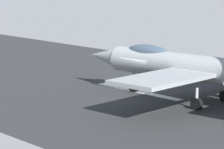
{
  "coord_description": "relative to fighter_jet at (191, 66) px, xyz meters",
  "views": [
    {
      "loc": [
        -29.68,
        29.3,
        8.49
      ],
      "look_at": [
        -2.47,
        5.13,
        2.2
      ],
      "focal_mm": 97.88,
      "sensor_mm": 36.0,
      "label": 1
    }
  ],
  "objects": [
    {
      "name": "ground_plane",
      "position": [
        4.14,
        0.14,
        -2.34
      ],
      "size": [
        400.0,
        400.0,
        0.0
      ],
      "primitive_type": "plane",
      "color": "gray"
    },
    {
      "name": "runway_strip",
      "position": [
        4.13,
        0.14,
        -2.33
      ],
      "size": [
        240.0,
        26.0,
        0.02
      ],
      "color": "#2C2D2E",
      "rests_on": "ground"
    },
    {
      "name": "fighter_jet",
      "position": [
        0.0,
        0.0,
        0.0
      ],
      "size": [
        16.63,
        14.44,
        5.53
      ],
      "color": "#95999A",
      "rests_on": "ground"
    },
    {
      "name": "crew_person",
      "position": [
        13.37,
        -10.48,
        -1.56
      ],
      "size": [
        0.35,
        0.69,
        1.58
      ],
      "color": "#1E2338",
      "rests_on": "ground"
    }
  ]
}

